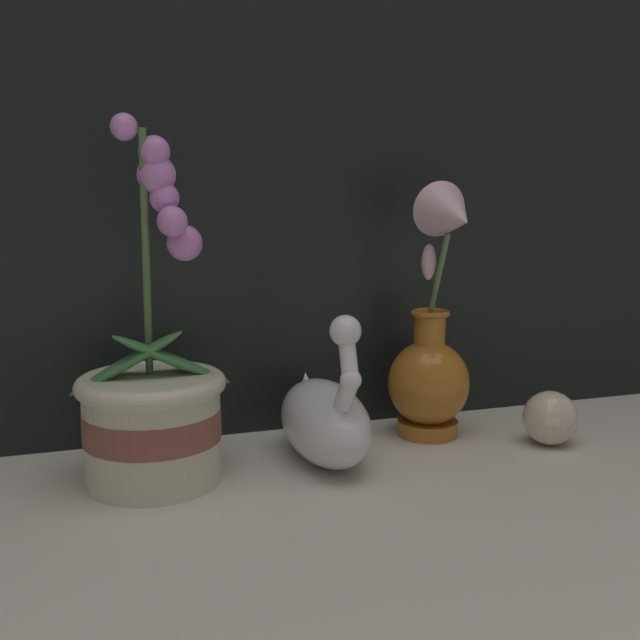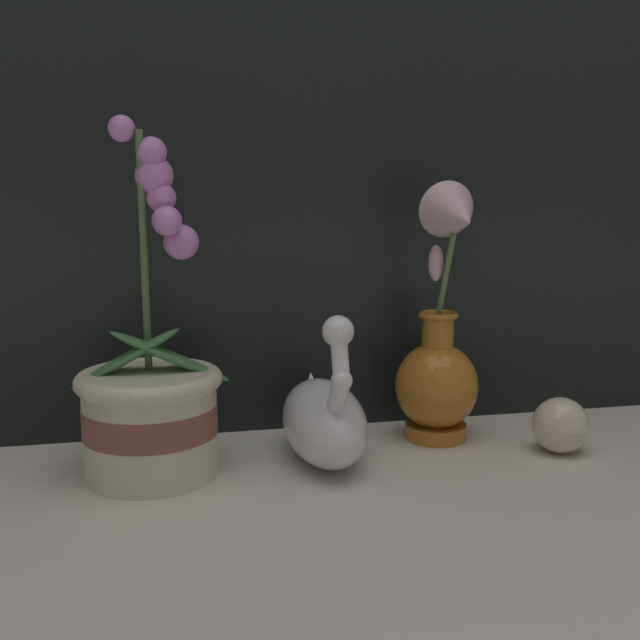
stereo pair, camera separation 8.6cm
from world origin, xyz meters
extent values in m
plane|color=beige|center=(0.00, 0.00, 0.00)|extent=(2.80, 2.80, 0.00)
cylinder|color=beige|center=(-0.22, 0.10, 0.06)|extent=(0.15, 0.15, 0.12)
cylinder|color=brown|center=(-0.22, 0.10, 0.06)|extent=(0.15, 0.15, 0.03)
torus|color=beige|center=(-0.22, 0.10, 0.11)|extent=(0.16, 0.16, 0.02)
cylinder|color=#4C6B3D|center=(-0.22, 0.10, 0.25)|extent=(0.01, 0.03, 0.26)
ellipsoid|color=#427F47|center=(-0.20, 0.11, 0.13)|extent=(0.14, 0.07, 0.08)
ellipsoid|color=#427F47|center=(-0.25, 0.11, 0.13)|extent=(0.13, 0.07, 0.08)
sphere|color=#C67AD1|center=(-0.24, 0.10, 0.37)|extent=(0.03, 0.03, 0.03)
sphere|color=#C67AD1|center=(-0.21, 0.10, 0.35)|extent=(0.03, 0.03, 0.03)
sphere|color=#C67AD1|center=(-0.21, 0.10, 0.33)|extent=(0.04, 0.04, 0.04)
sphere|color=#C67AD1|center=(-0.20, 0.10, 0.30)|extent=(0.03, 0.03, 0.03)
sphere|color=#C67AD1|center=(-0.20, 0.07, 0.28)|extent=(0.03, 0.03, 0.03)
sphere|color=#C67AD1|center=(-0.18, 0.09, 0.26)|extent=(0.04, 0.04, 0.04)
ellipsoid|color=white|center=(-0.03, 0.11, 0.05)|extent=(0.09, 0.19, 0.09)
cone|color=white|center=(-0.03, 0.18, 0.06)|extent=(0.05, 0.06, 0.07)
cylinder|color=white|center=(-0.03, 0.04, 0.10)|extent=(0.02, 0.05, 0.06)
sphere|color=white|center=(-0.03, 0.02, 0.12)|extent=(0.02, 0.02, 0.02)
cylinder|color=white|center=(-0.03, 0.03, 0.14)|extent=(0.02, 0.03, 0.05)
sphere|color=white|center=(-0.03, 0.04, 0.17)|extent=(0.03, 0.03, 0.03)
cylinder|color=#B26B23|center=(0.13, 0.16, 0.01)|extent=(0.08, 0.08, 0.02)
ellipsoid|color=#B26B23|center=(0.13, 0.16, 0.07)|extent=(0.10, 0.10, 0.11)
cylinder|color=#B26B23|center=(0.13, 0.16, 0.14)|extent=(0.04, 0.04, 0.04)
torus|color=#B26B23|center=(0.13, 0.16, 0.16)|extent=(0.05, 0.05, 0.01)
cylinder|color=#567A47|center=(0.13, 0.14, 0.21)|extent=(0.01, 0.05, 0.10)
cone|color=beige|center=(0.13, 0.10, 0.28)|extent=(0.07, 0.08, 0.08)
ellipsoid|color=beige|center=(0.12, 0.14, 0.23)|extent=(0.02, 0.02, 0.04)
sphere|color=beige|center=(0.26, 0.08, 0.03)|extent=(0.07, 0.07, 0.07)
camera|label=1|loc=(-0.29, -0.69, 0.31)|focal=42.00mm
camera|label=2|loc=(-0.20, -0.71, 0.31)|focal=42.00mm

